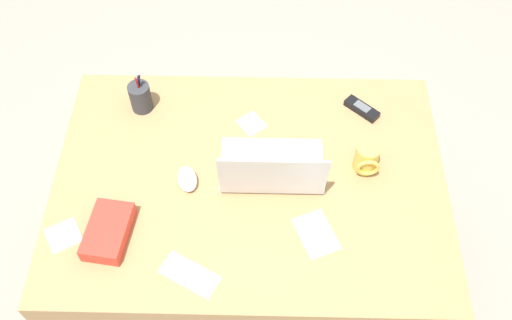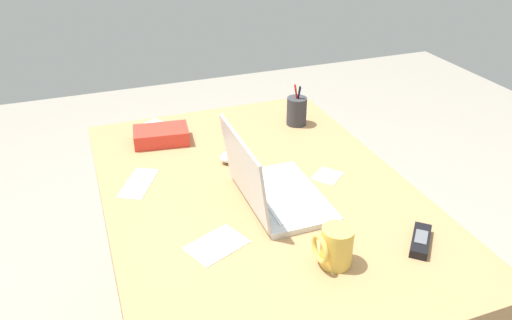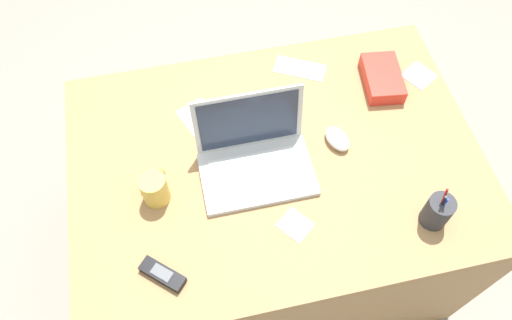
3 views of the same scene
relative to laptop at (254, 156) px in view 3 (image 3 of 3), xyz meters
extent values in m
plane|color=gray|center=(0.07, 0.01, -0.81)|extent=(6.00, 6.00, 0.00)
cube|color=#A87C4F|center=(0.07, 0.01, -0.43)|extent=(1.30, 0.92, 0.76)
cube|color=silver|center=(0.00, -0.04, -0.04)|extent=(0.34, 0.21, 0.02)
cube|color=silver|center=(0.00, -0.02, -0.03)|extent=(0.28, 0.11, 0.00)
cube|color=silver|center=(0.00, -0.11, -0.03)|extent=(0.10, 0.05, 0.00)
cube|color=silver|center=(0.00, 0.08, 0.08)|extent=(0.33, 0.04, 0.22)
cube|color=#283347|center=(0.00, 0.08, 0.08)|extent=(0.30, 0.03, 0.19)
ellipsoid|color=white|center=(0.28, 0.03, -0.03)|extent=(0.09, 0.11, 0.04)
cylinder|color=#E0BC4C|center=(-0.31, -0.05, 0.00)|extent=(0.08, 0.08, 0.11)
torus|color=#E0BC4C|center=(-0.31, 0.00, 0.01)|extent=(0.08, 0.01, 0.08)
cube|color=black|center=(-0.32, -0.29, -0.04)|extent=(0.13, 0.12, 0.02)
cube|color=#595B60|center=(-0.32, -0.29, -0.02)|extent=(0.06, 0.06, 0.00)
cylinder|color=#333338|center=(0.47, -0.30, 0.01)|extent=(0.08, 0.08, 0.11)
cylinder|color=#1933B2|center=(0.47, -0.30, 0.04)|extent=(0.02, 0.02, 0.13)
cylinder|color=black|center=(0.47, -0.30, 0.04)|extent=(0.03, 0.01, 0.14)
cylinder|color=red|center=(0.47, -0.30, 0.05)|extent=(0.01, 0.03, 0.14)
cube|color=red|center=(0.50, 0.23, -0.02)|extent=(0.14, 0.21, 0.05)
cube|color=white|center=(-0.14, 0.21, -0.05)|extent=(0.15, 0.18, 0.00)
cube|color=white|center=(0.07, -0.23, -0.05)|extent=(0.12, 0.12, 0.00)
cube|color=white|center=(0.24, 0.35, -0.05)|extent=(0.19, 0.15, 0.00)
cube|color=white|center=(0.64, 0.23, -0.05)|extent=(0.13, 0.13, 0.00)
camera|label=1|loc=(0.03, 1.04, 1.51)|focal=39.69mm
camera|label=2|loc=(-1.16, 0.48, 0.80)|focal=35.49mm
camera|label=3|loc=(-0.16, -0.77, 1.29)|focal=34.78mm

